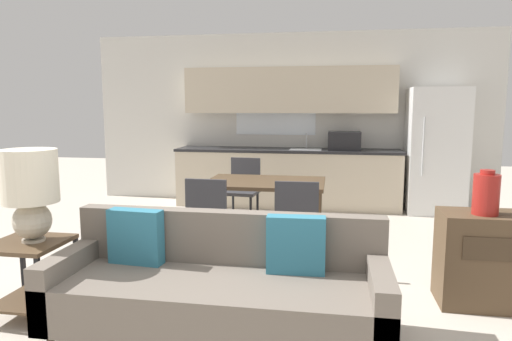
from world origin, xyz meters
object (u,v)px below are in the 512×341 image
at_px(refrigerator, 436,151).
at_px(vase, 486,194).
at_px(dining_chair_near_left, 210,216).
at_px(table_lamp, 30,187).
at_px(side_table, 30,266).
at_px(dining_chair_far_left, 243,187).
at_px(dining_chair_near_right, 297,219).
at_px(dining_table, 265,187).
at_px(couch, 220,286).

height_order(refrigerator, vase, refrigerator).
bearing_deg(refrigerator, dining_chair_near_left, -133.47).
relative_size(refrigerator, table_lamp, 2.70).
bearing_deg(side_table, vase, 12.61).
bearing_deg(dining_chair_near_left, dining_chair_far_left, -88.24).
distance_m(table_lamp, dining_chair_near_left, 1.68).
bearing_deg(dining_chair_near_left, side_table, 53.79).
distance_m(side_table, table_lamp, 0.59).
distance_m(refrigerator, dining_chair_near_right, 3.32).
xyz_separation_m(dining_table, vase, (1.89, -1.34, 0.24)).
height_order(refrigerator, dining_chair_near_right, refrigerator).
height_order(side_table, dining_chair_near_right, dining_chair_near_right).
xyz_separation_m(table_lamp, vase, (3.29, 0.73, -0.08)).
relative_size(refrigerator, vase, 5.32).
bearing_deg(dining_chair_near_left, table_lamp, 54.54).
xyz_separation_m(side_table, dining_chair_near_left, (1.02, 1.29, 0.11)).
bearing_deg(dining_table, dining_chair_near_right, -61.92).
bearing_deg(dining_chair_near_right, table_lamp, 33.50).
relative_size(vase, dining_chair_near_right, 0.39).
distance_m(refrigerator, side_table, 5.49).
xyz_separation_m(vase, dining_chair_near_left, (-2.31, 0.54, -0.39)).
bearing_deg(vase, dining_chair_near_right, 159.49).
bearing_deg(vase, dining_chair_near_left, 166.77).
distance_m(couch, vase, 2.11).
distance_m(side_table, vase, 3.45).
bearing_deg(couch, dining_chair_near_right, 71.49).
bearing_deg(table_lamp, refrigerator, 48.29).
relative_size(dining_table, couch, 0.58).
xyz_separation_m(side_table, vase, (3.33, 0.75, 0.51)).
xyz_separation_m(dining_table, dining_chair_far_left, (-0.41, 0.78, -0.16)).
bearing_deg(dining_chair_far_left, refrigerator, 29.70).
bearing_deg(dining_chair_far_left, vase, -37.48).
bearing_deg(dining_chair_far_left, side_table, -104.59).
height_order(table_lamp, dining_chair_near_right, table_lamp).
bearing_deg(dining_chair_near_left, refrigerator, -131.40).
bearing_deg(dining_chair_far_left, dining_chair_near_right, -56.88).
height_order(couch, dining_chair_near_left, dining_chair_near_left).
height_order(dining_table, couch, couch).
bearing_deg(refrigerator, vase, -95.44).
relative_size(couch, dining_chair_far_left, 2.57).
bearing_deg(dining_chair_near_right, dining_table, -63.52).
xyz_separation_m(vase, dining_chair_far_left, (-2.30, 2.12, -0.39)).
bearing_deg(couch, dining_chair_far_left, 98.14).
height_order(side_table, table_lamp, table_lamp).
distance_m(side_table, dining_chair_near_right, 2.27).
relative_size(dining_table, vase, 3.82).
xyz_separation_m(refrigerator, vase, (-0.32, -3.32, -0.01)).
height_order(refrigerator, dining_table, refrigerator).
distance_m(dining_table, dining_chair_near_left, 0.91).
bearing_deg(table_lamp, dining_chair_far_left, 70.88).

